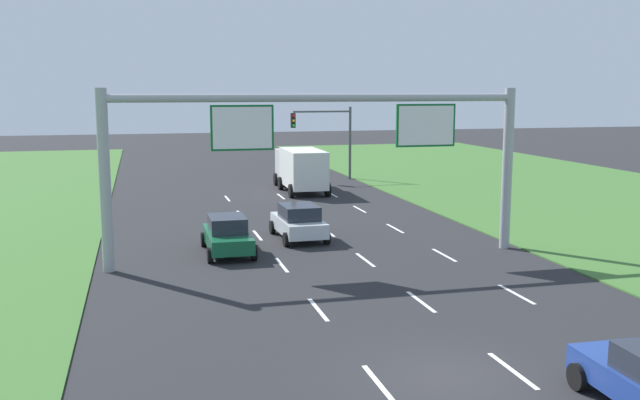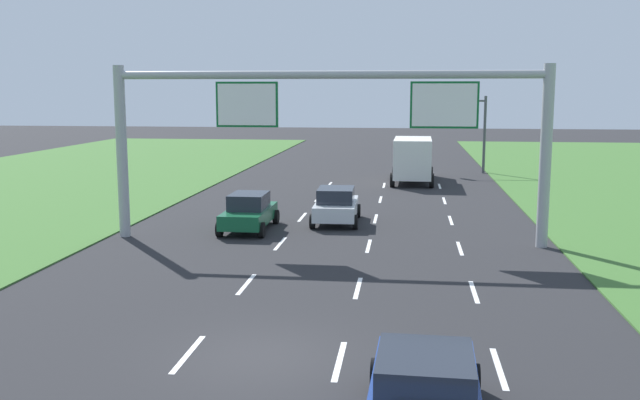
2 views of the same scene
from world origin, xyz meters
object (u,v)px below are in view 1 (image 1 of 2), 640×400
object	(u,v)px
car_lead_silver	(227,235)
box_truck	(300,168)
sign_gantry	(324,141)
traffic_light_mast	(326,130)
car_mid_lane	(299,222)

from	to	relation	value
car_lead_silver	box_truck	size ratio (longest dim) A/B	0.58
sign_gantry	traffic_light_mast	bearing A→B (deg)	75.17
car_lead_silver	car_mid_lane	bearing A→B (deg)	30.67
car_mid_lane	traffic_light_mast	size ratio (longest dim) A/B	0.74
car_lead_silver	sign_gantry	world-z (taller)	sign_gantry
car_lead_silver	car_mid_lane	distance (m)	4.16
car_mid_lane	car_lead_silver	bearing A→B (deg)	-151.12
sign_gantry	car_lead_silver	bearing A→B (deg)	152.26
box_truck	sign_gantry	bearing A→B (deg)	-98.97
car_lead_silver	car_mid_lane	size ratio (longest dim) A/B	1.04
car_mid_lane	sign_gantry	xyz separation A→B (m)	(0.16, -4.08, 4.03)
car_lead_silver	sign_gantry	bearing A→B (deg)	-27.49
car_mid_lane	box_truck	bearing A→B (deg)	75.53
box_truck	car_lead_silver	bearing A→B (deg)	-111.26
car_lead_silver	sign_gantry	size ratio (longest dim) A/B	0.25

